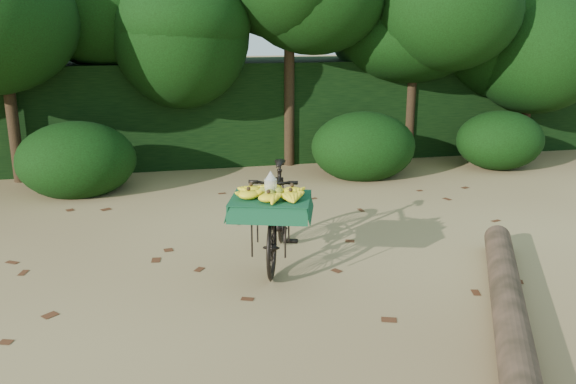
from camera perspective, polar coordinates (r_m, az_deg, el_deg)
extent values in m
plane|color=tan|center=(5.92, 7.27, -9.41)|extent=(80.00, 80.00, 0.00)
imported|color=black|center=(6.49, -1.03, -2.04)|extent=(1.00, 1.80, 1.04)
cube|color=black|center=(5.82, -1.64, -0.72)|extent=(0.50, 0.55, 0.03)
cube|color=#154E2A|center=(5.81, -1.64, -0.55)|extent=(0.91, 0.82, 0.01)
ellipsoid|color=olive|center=(5.79, -0.93, -0.06)|extent=(0.10, 0.08, 0.11)
ellipsoid|color=olive|center=(5.86, -1.58, 0.13)|extent=(0.10, 0.08, 0.11)
ellipsoid|color=olive|center=(5.81, -2.36, -0.02)|extent=(0.10, 0.08, 0.11)
ellipsoid|color=olive|center=(5.74, -1.72, -0.21)|extent=(0.10, 0.08, 0.11)
cylinder|color=#EAE5C6|center=(5.80, -1.64, 0.45)|extent=(0.12, 0.12, 0.16)
cylinder|color=brown|center=(5.50, 20.04, -10.73)|extent=(2.11, 3.59, 0.28)
cube|color=black|center=(11.58, -3.34, 7.78)|extent=(26.00, 1.80, 1.80)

